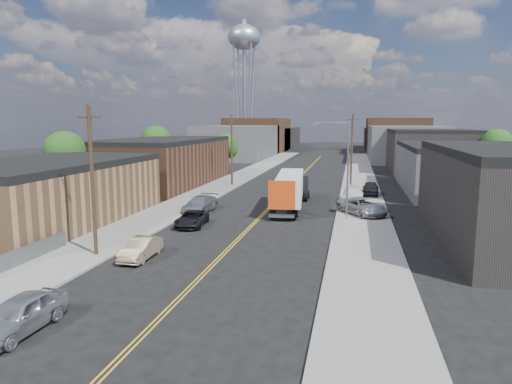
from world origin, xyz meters
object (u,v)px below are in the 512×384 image
at_px(car_left_a, 20,314).
at_px(semi_truck, 292,188).
at_px(car_left_d, 200,204).
at_px(car_right_lot_c, 370,188).
at_px(car_right_lot_b, 353,195).
at_px(car_left_c, 192,219).
at_px(car_right_lot_a, 362,206).
at_px(car_left_b, 141,249).
at_px(water_tower, 244,42).

bearing_deg(car_left_a, semi_truck, 78.22).
xyz_separation_m(car_left_d, car_right_lot_c, (16.98, 13.62, 0.17)).
relative_size(semi_truck, car_right_lot_c, 3.06).
bearing_deg(car_right_lot_b, car_left_c, -132.66).
relative_size(car_left_a, car_right_lot_b, 0.84).
height_order(car_right_lot_a, car_right_lot_c, car_right_lot_c).
height_order(car_left_b, car_left_c, car_left_b).
xyz_separation_m(car_left_d, car_right_lot_b, (14.95, 8.18, 0.17)).
relative_size(car_left_a, car_right_lot_c, 0.99).
bearing_deg(car_right_lot_c, semi_truck, -128.08).
height_order(car_right_lot_b, car_right_lot_c, car_right_lot_b).
distance_m(car_left_a, car_left_d, 26.79).
xyz_separation_m(car_left_b, car_right_lot_c, (15.58, 29.53, 0.26)).
relative_size(car_right_lot_a, car_right_lot_c, 1.21).
height_order(water_tower, car_right_lot_a, water_tower).
distance_m(car_right_lot_a, car_right_lot_c, 12.34).
bearing_deg(car_left_c, car_left_d, 97.31).
xyz_separation_m(car_left_b, car_left_d, (-1.40, 15.91, 0.09)).
bearing_deg(car_right_lot_b, car_right_lot_a, -81.95).
height_order(water_tower, car_left_a, water_tower).
distance_m(car_left_a, car_left_b, 10.86).
xyz_separation_m(car_left_b, car_right_lot_b, (13.55, 24.08, 0.27)).
bearing_deg(semi_truck, car_left_d, -159.25).
bearing_deg(semi_truck, car_right_lot_b, 26.57).
height_order(car_left_a, car_right_lot_b, car_right_lot_b).
bearing_deg(car_left_d, semi_truck, 31.25).
height_order(car_left_b, car_left_d, car_left_d).
relative_size(car_left_a, car_left_b, 1.12).
distance_m(water_tower, car_left_b, 105.68).
bearing_deg(car_left_a, car_left_c, 91.17).
relative_size(semi_truck, car_left_c, 3.03).
relative_size(water_tower, car_left_a, 7.91).
relative_size(semi_truck, car_left_d, 2.68).
bearing_deg(water_tower, car_right_lot_b, -68.06).
bearing_deg(semi_truck, car_right_lot_a, -27.64).
bearing_deg(car_right_lot_b, car_left_b, -118.75).
relative_size(water_tower, car_right_lot_a, 6.47).
distance_m(car_right_lot_b, car_right_lot_c, 5.81).
xyz_separation_m(car_left_b, car_right_lot_a, (14.44, 17.24, 0.25)).
height_order(car_left_c, car_right_lot_a, car_right_lot_a).
distance_m(car_left_b, car_left_d, 15.97).
bearing_deg(car_right_lot_c, car_left_d, -137.76).
distance_m(car_left_b, car_right_lot_b, 27.63).
relative_size(water_tower, car_left_d, 6.84).
height_order(semi_truck, car_left_c, semi_truck).
relative_size(car_left_b, car_left_d, 0.78).
bearing_deg(car_right_lot_a, car_left_d, 150.34).
xyz_separation_m(semi_truck, car_right_lot_c, (8.31, 9.36, -1.17)).
height_order(semi_truck, car_right_lot_a, semi_truck).
distance_m(water_tower, car_left_a, 115.94).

